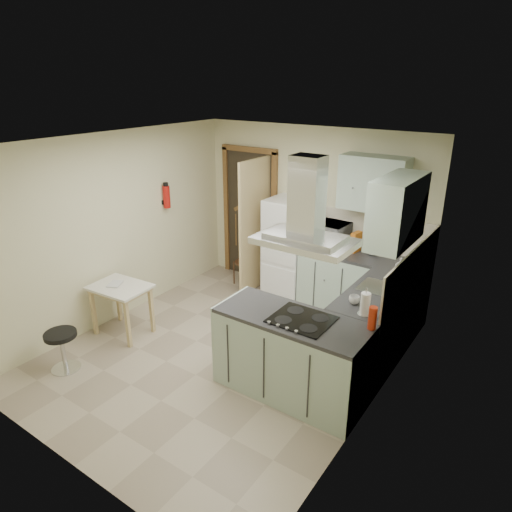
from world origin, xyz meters
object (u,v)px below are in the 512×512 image
Objects in this scene: drop_leaf_table at (123,310)px; bentwood_chair at (246,262)px; microwave at (325,234)px; fridge at (289,249)px; extractor_hood at (305,241)px; stool at (63,351)px; peninsula at (292,356)px.

drop_leaf_table is 2.14m from bentwood_chair.
microwave is (1.71, 2.24, 0.73)m from drop_leaf_table.
fridge reaches higher than bentwood_chair.
bentwood_chair is (-2.06, 1.90, -1.33)m from extractor_hood.
extractor_hood reaches higher than fridge.
extractor_hood is 1.89× the size of stool.
fridge is at bearing -170.16° from microwave.
bentwood_chair reaches higher than drop_leaf_table.
bentwood_chair is (-0.73, -0.08, -0.36)m from fridge.
peninsula is 2.40m from drop_leaf_table.
extractor_hood is at bearing -56.21° from fridge.
microwave is (1.27, 0.14, 0.68)m from bentwood_chair.
peninsula is 2.50× the size of microwave.
bentwood_chair is 3.04m from stool.
drop_leaf_table is at bearing -118.25° from fridge.
fridge reaches higher than peninsula.
fridge reaches higher than microwave.
bentwood_chair is at bearing -170.87° from microwave.
peninsula is 2.73m from bentwood_chair.
drop_leaf_table is at bearing -124.66° from microwave.
fridge is at bearing 57.71° from drop_leaf_table.
microwave is at bearing 110.90° from extractor_hood.
extractor_hood is 2.29m from microwave.
extractor_hood is 1.25× the size of drop_leaf_table.
extractor_hood is (0.10, 0.00, 1.27)m from peninsula.
stool is at bearing -154.53° from peninsula.
extractor_hood is 3.10m from bentwood_chair.
extractor_hood is at bearing 24.55° from stool.
stool is at bearing -114.88° from microwave.
drop_leaf_table is at bearing 93.92° from stool.
bentwood_chair is 1.64× the size of stool.
microwave reaches higher than bentwood_chair.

